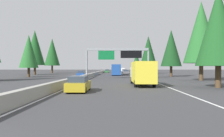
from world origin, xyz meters
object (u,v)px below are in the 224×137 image
object	(u,v)px
sedan_distant_a	(126,72)
conifer_left_mid	(35,48)
sedan_distant_b	(116,70)
conifer_right_mid	(171,48)
box_truck_far_left	(142,73)
minivan_near_right	(124,71)
pickup_mid_right	(123,70)
conifer_right_foreground	(218,27)
conifer_left_far	(52,52)
sedan_far_right	(79,84)
conifer_right_distant	(137,60)
conifer_right_near	(201,32)
conifer_left_near	(29,51)
bus_near_center	(116,69)
oncoming_near	(81,74)
conifer_right_far	(148,51)
sign_gantry_overhead	(118,54)
sedan_mid_center	(107,71)

from	to	relation	value
sedan_distant_a	conifer_left_mid	distance (m)	30.51
sedan_distant_b	conifer_right_mid	bearing A→B (deg)	-168.56
sedan_distant_b	conifer_right_mid	xyz separation A→B (m)	(-67.70, -13.71, 6.39)
sedan_distant_b	box_truck_far_left	bearing A→B (deg)	-178.04
minivan_near_right	pickup_mid_right	bearing A→B (deg)	-0.42
conifer_right_foreground	conifer_left_mid	size ratio (longest dim) A/B	0.81
minivan_near_right	conifer_left_far	xyz separation A→B (m)	(-3.01, 29.05, 7.48)
sedan_far_right	conifer_right_distant	world-z (taller)	conifer_right_distant
conifer_right_near	conifer_left_near	size ratio (longest dim) A/B	1.40
conifer_left_near	box_truck_far_left	bearing A→B (deg)	-133.68
box_truck_far_left	minivan_near_right	size ratio (longest dim) A/B	1.70
sedan_far_right	conifer_right_mid	size ratio (longest dim) A/B	0.38
conifer_left_near	sedan_far_right	bearing A→B (deg)	-150.38
bus_near_center	conifer_left_far	distance (m)	34.72
sedan_distant_b	conifer_right_distant	world-z (taller)	conifer_right_distant
sedan_distant_b	oncoming_near	bearing A→B (deg)	173.02
conifer_right_far	conifer_right_distant	xyz separation A→B (m)	(33.08, 1.18, -2.21)
conifer_right_near	sedan_distant_a	bearing A→B (deg)	17.44
sedan_distant_a	conifer_left_mid	world-z (taller)	conifer_left_mid
pickup_mid_right	oncoming_near	xyz separation A→B (m)	(-59.45, 12.12, -0.23)
sedan_distant_a	conifer_left_far	distance (m)	32.00
oncoming_near	conifer_left_mid	world-z (taller)	conifer_left_mid
sedan_distant_a	oncoming_near	distance (m)	24.80
oncoming_near	conifer_left_mid	bearing A→B (deg)	-128.55
sign_gantry_overhead	conifer_right_mid	world-z (taller)	conifer_right_mid
box_truck_far_left	conifer_right_mid	size ratio (longest dim) A/B	0.73
minivan_near_right	box_truck_far_left	bearing A→B (deg)	179.77
conifer_left_far	conifer_right_distant	bearing A→B (deg)	-52.72
conifer_right_foreground	bus_near_center	bearing A→B (deg)	16.18
bus_near_center	sedan_mid_center	xyz separation A→B (m)	(28.59, 3.92, -1.03)
sedan_distant_b	sedan_far_right	bearing A→B (deg)	177.99
bus_near_center	conifer_right_far	xyz separation A→B (m)	(17.11, -11.99, 6.77)
conifer_right_far	conifer_left_near	distance (m)	44.58
sedan_far_right	bus_near_center	size ratio (longest dim) A/B	0.38
sedan_distant_a	conifer_left_far	bearing A→B (deg)	68.46
sedan_far_right	bus_near_center	xyz separation A→B (m)	(42.95, -3.58, 1.03)
sedan_distant_a	box_truck_far_left	bearing A→B (deg)	179.90
sedan_distant_a	conifer_right_distant	xyz separation A→B (m)	(39.11, -7.53, 5.60)
pickup_mid_right	oncoming_near	size ratio (longest dim) A/B	1.27
sign_gantry_overhead	conifer_left_far	distance (m)	50.10
sedan_distant_b	conifer_left_near	bearing A→B (deg)	164.22
minivan_near_right	conifer_left_far	world-z (taller)	conifer_left_far
pickup_mid_right	conifer_right_far	distance (m)	33.56
sign_gantry_overhead	bus_near_center	bearing A→B (deg)	1.18
sedan_distant_b	sedan_mid_center	bearing A→B (deg)	172.56
sign_gantry_overhead	conifer_right_foreground	distance (m)	21.79
sedan_mid_center	conifer_right_foreground	distance (m)	69.52
bus_near_center	sedan_distant_b	world-z (taller)	bus_near_center
conifer_right_distant	conifer_left_far	distance (m)	45.80
sedan_distant_a	conifer_right_mid	size ratio (longest dim) A/B	0.38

